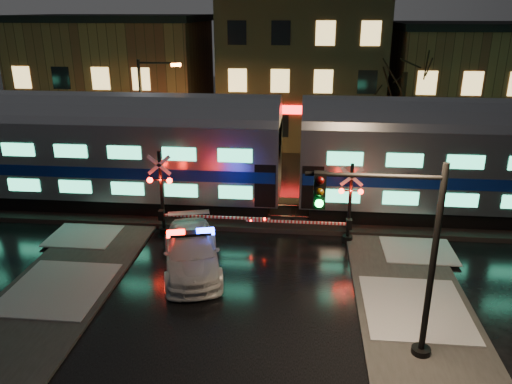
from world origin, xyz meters
TOP-DOWN VIEW (x-y plane):
  - ground at (0.00, 0.00)m, footprint 120.00×120.00m
  - ballast at (0.00, 5.00)m, footprint 90.00×4.20m
  - sidewalk_left at (-6.50, -6.00)m, footprint 4.00×20.00m
  - sidewalk_right at (6.50, -6.00)m, footprint 4.00×20.00m
  - building_left at (-13.00, 22.00)m, footprint 14.00×10.00m
  - building_mid at (2.00, 22.50)m, footprint 12.00×11.00m
  - building_right at (15.00, 22.00)m, footprint 12.00×10.00m
  - train at (1.80, 5.00)m, footprint 51.00×3.12m
  - police_car at (-1.89, -0.83)m, footprint 3.48×5.72m
  - crossing_signal_right at (4.18, 2.30)m, footprint 5.20×0.63m
  - crossing_signal_left at (-3.59, 2.30)m, footprint 5.64×0.65m
  - traffic_light at (5.22, -5.50)m, footprint 3.96×0.71m
  - streetlight at (-6.54, 9.00)m, footprint 2.45×0.26m

SIDE VIEW (x-z plane):
  - ground at x=0.00m, z-range 0.00..0.00m
  - sidewalk_left at x=-6.50m, z-range 0.00..0.12m
  - sidewalk_right at x=6.50m, z-range 0.00..0.12m
  - ballast at x=0.00m, z-range 0.00..0.24m
  - police_car at x=-1.89m, z-range -0.08..1.64m
  - crossing_signal_right at x=4.18m, z-range -0.33..3.35m
  - crossing_signal_left at x=-3.59m, z-range -0.35..3.65m
  - traffic_light at x=5.22m, z-range 0.19..6.32m
  - train at x=1.80m, z-range 0.42..6.35m
  - streetlight at x=-6.54m, z-range 0.56..7.89m
  - building_right at x=15.00m, z-range 0.00..8.50m
  - building_left at x=-13.00m, z-range 0.00..9.00m
  - building_mid at x=2.00m, z-range 0.00..11.50m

